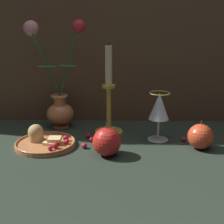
{
  "coord_description": "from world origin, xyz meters",
  "views": [
    {
      "loc": [
        -0.01,
        -0.94,
        0.38
      ],
      "look_at": [
        -0.02,
        0.02,
        0.1
      ],
      "focal_mm": 50.0,
      "sensor_mm": 36.0,
      "label": 1
    }
  ],
  "objects": [
    {
      "name": "berry_front_center",
      "position": [
        -0.09,
        0.01,
        0.01
      ],
      "size": [
        0.02,
        0.02,
        0.02
      ],
      "primitive_type": "sphere",
      "color": "#AD192D",
      "rests_on": "ground_plane"
    },
    {
      "name": "candlestick",
      "position": [
        -0.04,
        0.09,
        0.11
      ],
      "size": [
        0.1,
        0.1,
        0.31
      ],
      "color": "gold",
      "rests_on": "ground_plane"
    },
    {
      "name": "berry_by_glass_stem",
      "position": [
        0.21,
        0.02,
        0.01
      ],
      "size": [
        0.02,
        0.02,
        0.02
      ],
      "primitive_type": "sphere",
      "color": "#AD192D",
      "rests_on": "ground_plane"
    },
    {
      "name": "berry_near_plate",
      "position": [
        -0.11,
        0.04,
        0.01
      ],
      "size": [
        0.02,
        0.02,
        0.02
      ],
      "primitive_type": "sphere",
      "color": "#AD192D",
      "rests_on": "ground_plane"
    },
    {
      "name": "apple_near_glass",
      "position": [
        0.25,
        -0.04,
        0.04
      ],
      "size": [
        0.08,
        0.08,
        0.09
      ],
      "color": "#D14223",
      "rests_on": "ground_plane"
    },
    {
      "name": "plate_with_pastries",
      "position": [
        -0.24,
        -0.02,
        0.01
      ],
      "size": [
        0.19,
        0.19,
        0.06
      ],
      "color": "#B77042",
      "rests_on": "ground_plane"
    },
    {
      "name": "berry_under_candlestick",
      "position": [
        -0.11,
        -0.04,
        0.01
      ],
      "size": [
        0.02,
        0.02,
        0.02
      ],
      "primitive_type": "sphere",
      "color": "#AD192D",
      "rests_on": "ground_plane"
    },
    {
      "name": "ground_plane",
      "position": [
        0.0,
        0.0,
        0.0
      ],
      "size": [
        2.4,
        2.4,
        0.0
      ],
      "primitive_type": "plane",
      "color": "#232D23",
      "rests_on": "ground"
    },
    {
      "name": "apple_beside_vase",
      "position": [
        -0.04,
        -0.09,
        0.04
      ],
      "size": [
        0.08,
        0.08,
        0.1
      ],
      "color": "red",
      "rests_on": "ground_plane"
    },
    {
      "name": "vase",
      "position": [
        -0.22,
        0.16,
        0.12
      ],
      "size": [
        0.22,
        0.1,
        0.38
      ],
      "color": "#B77042",
      "rests_on": "ground_plane"
    },
    {
      "name": "wine_glass",
      "position": [
        0.13,
        0.03,
        0.11
      ],
      "size": [
        0.07,
        0.07,
        0.16
      ],
      "color": "silver",
      "rests_on": "ground_plane"
    }
  ]
}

